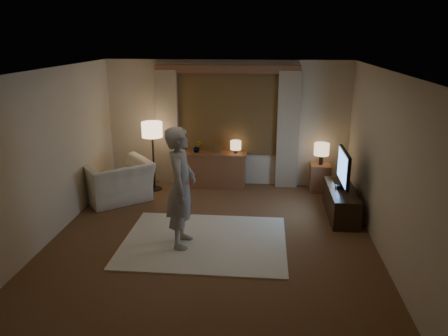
# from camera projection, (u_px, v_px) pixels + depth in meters

# --- Properties ---
(room) EXTENTS (5.04, 5.54, 2.64)m
(room) POSITION_uv_depth(u_px,v_px,m) (215.00, 149.00, 6.91)
(room) COLOR brown
(room) RESTS_ON ground
(rug) EXTENTS (2.50, 2.00, 0.02)m
(rug) POSITION_uv_depth(u_px,v_px,m) (205.00, 241.00, 6.76)
(rug) COLOR white
(rug) RESTS_ON floor
(sideboard) EXTENTS (1.20, 0.40, 0.70)m
(sideboard) POSITION_uv_depth(u_px,v_px,m) (216.00, 171.00, 9.12)
(sideboard) COLOR brown
(sideboard) RESTS_ON floor
(picture_frame) EXTENTS (0.16, 0.02, 0.20)m
(picture_frame) POSITION_uv_depth(u_px,v_px,m) (216.00, 150.00, 8.99)
(picture_frame) COLOR brown
(picture_frame) RESTS_ON sideboard
(plant) EXTENTS (0.17, 0.13, 0.30)m
(plant) POSITION_uv_depth(u_px,v_px,m) (197.00, 147.00, 9.01)
(plant) COLOR #999999
(plant) RESTS_ON sideboard
(table_lamp_sideboard) EXTENTS (0.22, 0.22, 0.30)m
(table_lamp_sideboard) POSITION_uv_depth(u_px,v_px,m) (236.00, 146.00, 8.92)
(table_lamp_sideboard) COLOR black
(table_lamp_sideboard) RESTS_ON sideboard
(floor_lamp) EXTENTS (0.41, 0.41, 1.41)m
(floor_lamp) POSITION_uv_depth(u_px,v_px,m) (152.00, 133.00, 8.71)
(floor_lamp) COLOR black
(floor_lamp) RESTS_ON floor
(armchair) EXTENTS (1.59, 1.57, 0.78)m
(armchair) POSITION_uv_depth(u_px,v_px,m) (117.00, 181.00, 8.34)
(armchair) COLOR beige
(armchair) RESTS_ON floor
(side_table) EXTENTS (0.40, 0.40, 0.56)m
(side_table) POSITION_uv_depth(u_px,v_px,m) (320.00, 178.00, 8.90)
(side_table) COLOR brown
(side_table) RESTS_ON floor
(table_lamp_side) EXTENTS (0.30, 0.30, 0.44)m
(table_lamp_side) POSITION_uv_depth(u_px,v_px,m) (322.00, 150.00, 8.73)
(table_lamp_side) COLOR black
(table_lamp_side) RESTS_ON side_table
(tv_stand) EXTENTS (0.45, 1.40, 0.50)m
(tv_stand) POSITION_uv_depth(u_px,v_px,m) (341.00, 202.00, 7.68)
(tv_stand) COLOR black
(tv_stand) RESTS_ON floor
(tv) EXTENTS (0.23, 0.95, 0.69)m
(tv) POSITION_uv_depth(u_px,v_px,m) (344.00, 168.00, 7.50)
(tv) COLOR black
(tv) RESTS_ON tv_stand
(person) EXTENTS (0.44, 0.67, 1.82)m
(person) POSITION_uv_depth(u_px,v_px,m) (181.00, 187.00, 6.40)
(person) COLOR #9F9C93
(person) RESTS_ON rug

